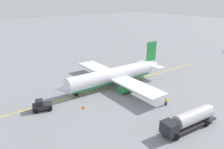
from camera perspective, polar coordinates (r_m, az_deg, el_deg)
ground_plane at (r=54.30m, az=0.00°, el=-2.98°), size 400.00×400.00×0.00m
airplane at (r=53.64m, az=0.44°, el=-0.30°), size 30.89×29.68×9.55m
fuel_tanker at (r=39.04m, az=19.37°, el=-10.92°), size 11.43×3.52×3.15m
pushback_tug at (r=44.87m, az=-17.80°, el=-7.65°), size 4.04×3.24×2.20m
refueling_worker at (r=46.04m, az=13.84°, el=-6.79°), size 0.55×0.41×1.71m
safety_cone_nose at (r=44.05m, az=-7.39°, el=-8.29°), size 0.64×0.64×0.71m
taxi_line_marking at (r=54.30m, az=0.00°, el=-2.98°), size 65.26×1.05×0.01m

